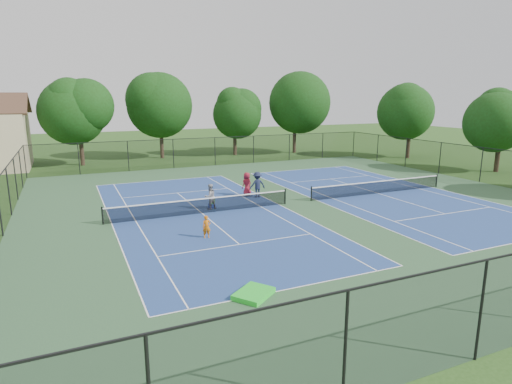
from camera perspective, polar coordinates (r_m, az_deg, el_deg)
name	(u,v)px	position (r m, az deg, el deg)	size (l,w,h in m)	color
ground	(298,203)	(30.06, 5.65, -1.41)	(140.00, 140.00, 0.00)	#234716
court_pad	(298,202)	(30.05, 5.65, -1.40)	(36.00, 36.00, 0.01)	#2B4C31
tennis_court_left	(202,212)	(27.34, -7.22, -2.66)	(12.00, 23.83, 1.07)	navy
tennis_court_right	(378,192)	(33.97, 15.98, -0.03)	(12.00, 23.83, 1.07)	navy
perimeter_fence	(299,180)	(29.71, 5.72, 1.59)	(36.08, 36.08, 3.02)	black
tree_back_a	(78,108)	(49.33, -22.65, 10.26)	(6.80, 6.80, 9.15)	#2D2116
tree_back_b	(160,102)	(52.36, -12.72, 11.61)	(7.60, 7.60, 10.03)	#2D2116
tree_back_c	(235,111)	(53.98, -2.88, 10.73)	(6.00, 6.00, 8.40)	#2D2116
tree_back_d	(295,100)	(56.46, 5.25, 12.14)	(7.80, 7.80, 10.37)	#2D2116
tree_side_e	(411,109)	(54.35, 19.97, 10.37)	(6.60, 6.60, 8.87)	#2D2116
tree_side_f	(502,118)	(47.84, 30.00, 8.57)	(5.80, 5.80, 8.12)	#2D2116
child_player	(207,227)	(22.55, -6.60, -4.64)	(0.44, 0.29, 1.20)	#D0670D
instructor	(210,197)	(28.13, -6.15, -0.63)	(0.82, 0.64, 1.69)	#9B9B9E
bystander_b	(257,185)	(31.29, 0.17, 0.99)	(1.22, 0.70, 1.89)	#1A1F39
bystander_c	(247,184)	(31.84, -1.22, 1.07)	(0.86, 0.56, 1.76)	maroon
ball_crate	(212,206)	(28.67, -5.87, -1.82)	(0.41, 0.32, 0.28)	navy
ball_hopper	(212,201)	(28.59, -5.89, -1.19)	(0.34, 0.28, 0.38)	green
green_tarp	(254,294)	(16.31, -0.32, -13.41)	(1.45, 1.11, 0.19)	green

